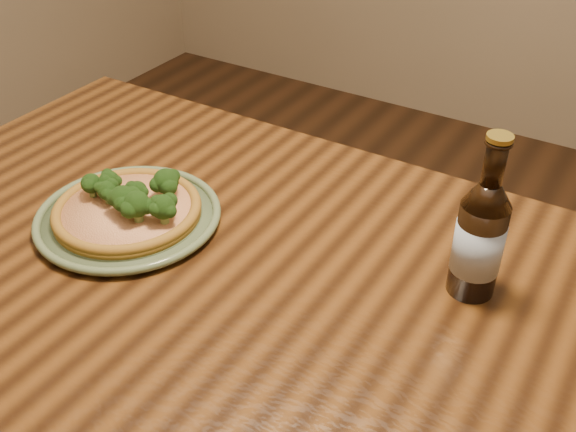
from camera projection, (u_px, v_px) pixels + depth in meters
The scene contains 4 objects.
table at pixel (296, 355), 0.99m from camera, with size 1.60×0.90×0.75m.
plate at pixel (128, 217), 1.10m from camera, with size 0.30×0.30×0.02m.
pizza at pixel (129, 207), 1.09m from camera, with size 0.24×0.24×0.07m.
beer_bottle at pixel (480, 237), 0.92m from camera, with size 0.07×0.07×0.25m.
Camera 1 is at (0.35, -0.50, 1.39)m, focal length 42.00 mm.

